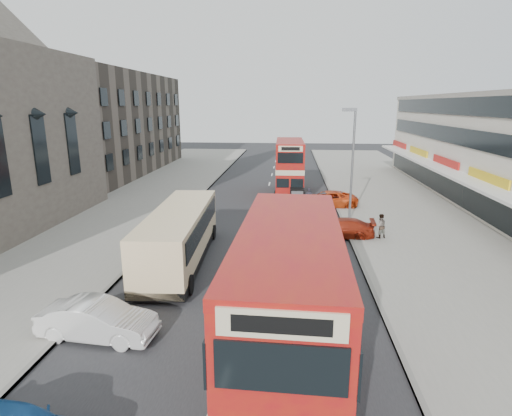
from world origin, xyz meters
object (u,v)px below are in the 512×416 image
at_px(bus_main, 289,322).
at_px(car_right_b, 327,199).
at_px(bus_second, 289,168).
at_px(cyclist, 309,204).
at_px(coach, 179,234).
at_px(car_right_a, 340,228).
at_px(car_left_front, 98,320).
at_px(pedestrian_near, 380,226).
at_px(street_lamp, 352,156).

relative_size(bus_main, car_right_b, 1.93).
bearing_deg(bus_main, bus_second, -88.03).
relative_size(bus_main, cyclist, 4.81).
bearing_deg(coach, car_right_a, 25.75).
distance_m(car_left_front, pedestrian_near, 17.60).
relative_size(car_right_b, cyclist, 2.49).
bearing_deg(pedestrian_near, car_right_b, -90.96).
relative_size(street_lamp, coach, 0.78).
xyz_separation_m(street_lamp, pedestrian_near, (1.42, -4.08, -3.85)).
distance_m(coach, cyclist, 13.53).
xyz_separation_m(bus_second, car_right_b, (3.22, -4.57, -1.93)).
bearing_deg(bus_main, car_left_front, -21.83).
xyz_separation_m(bus_main, car_right_a, (3.27, 15.63, -2.09)).
height_order(street_lamp, coach, street_lamp).
distance_m(bus_second, car_right_b, 5.92).
bearing_deg(car_left_front, pedestrian_near, -40.52).
relative_size(bus_second, car_right_b, 1.85).
distance_m(bus_main, cyclist, 22.03).
relative_size(street_lamp, car_right_a, 1.90).
bearing_deg(car_left_front, car_right_a, -33.68).
bearing_deg(car_right_a, coach, -56.61).
xyz_separation_m(car_right_b, cyclist, (-1.61, -1.69, -0.03)).
bearing_deg(car_right_b, bus_second, -150.42).
bearing_deg(coach, car_right_b, 52.26).
height_order(street_lamp, bus_second, street_lamp).
relative_size(car_right_a, pedestrian_near, 2.72).
bearing_deg(car_right_a, bus_second, -160.18).
distance_m(street_lamp, car_right_b, 6.00).
xyz_separation_m(car_right_a, pedestrian_near, (2.42, -0.34, 0.32)).
bearing_deg(pedestrian_near, car_left_front, 25.91).
bearing_deg(car_left_front, car_right_b, -20.73).
distance_m(coach, car_right_a, 10.51).
distance_m(car_right_a, cyclist, 6.50).
bearing_deg(pedestrian_near, bus_second, -83.97).
height_order(street_lamp, bus_main, street_lamp).
distance_m(car_right_b, pedestrian_near, 8.69).
bearing_deg(street_lamp, cyclist, 137.73).
xyz_separation_m(street_lamp, bus_main, (-4.27, -19.36, -2.08)).
xyz_separation_m(bus_second, cyclist, (1.61, -6.26, -1.96)).
bearing_deg(coach, cyclist, 53.79).
xyz_separation_m(bus_main, cyclist, (1.49, 21.89, -2.06)).
height_order(bus_second, pedestrian_near, bus_second).
relative_size(bus_main, bus_second, 1.05).
bearing_deg(car_right_a, car_right_b, -174.14).
xyz_separation_m(street_lamp, car_left_front, (-11.21, -16.33, -4.07)).
bearing_deg(street_lamp, bus_main, -102.43).
xyz_separation_m(car_left_front, cyclist, (8.44, 18.86, -0.07)).
height_order(car_right_b, pedestrian_near, pedestrian_near).
height_order(car_right_a, pedestrian_near, pedestrian_near).
distance_m(street_lamp, car_left_front, 20.23).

